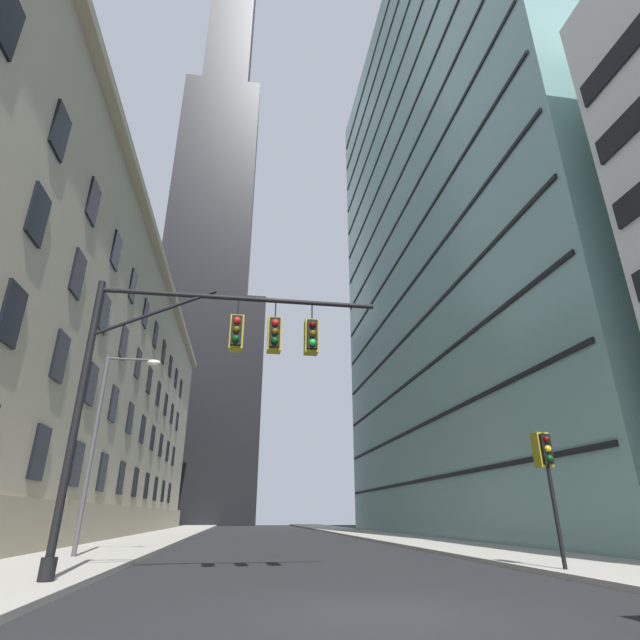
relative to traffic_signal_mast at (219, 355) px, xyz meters
The scene contains 7 objects.
ground_plane 7.84m from the traffic_signal_mast, 50.26° to the right, with size 102.00×160.00×0.10m, color black.
station_building 29.31m from the traffic_signal_mast, 120.74° to the left, with size 14.71×69.40×23.43m.
dark_skyscraper 97.64m from the traffic_signal_mast, 96.29° to the left, with size 24.84×24.84×195.46m.
glass_office_midrise 42.12m from the traffic_signal_mast, 45.21° to the left, with size 20.05×44.48×59.88m.
traffic_signal_mast is the anchor object (origin of this frame).
traffic_light_near_right 10.32m from the traffic_signal_mast, ahead, with size 0.40×0.63×3.80m.
street_lamppost 8.99m from the traffic_signal_mast, 122.58° to the left, with size 2.28×0.32×7.79m.
Camera 1 is at (-2.49, -9.26, 1.55)m, focal length 26.97 mm.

